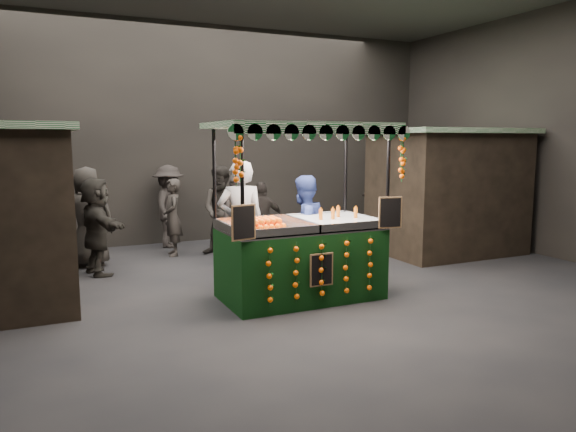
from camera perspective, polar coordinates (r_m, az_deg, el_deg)
name	(u,v)px	position (r m, az deg, el deg)	size (l,w,h in m)	color
ground	(287,294)	(8.48, -0.09, -8.19)	(12.00, 12.00, 0.00)	black
market_hall	(287,70)	(8.21, -0.09, 15.11)	(12.10, 10.10, 5.05)	black
neighbour_stall_right	(447,191)	(11.89, 16.40, 2.58)	(3.00, 2.20, 2.60)	black
juice_stall	(302,245)	(8.08, 1.51, -3.11)	(2.70, 1.59, 2.61)	black
vendor_grey	(241,224)	(8.74, -4.99, -0.84)	(0.85, 0.66, 2.06)	gray
vendor_blue	(303,229)	(8.97, 1.62, -1.43)	(1.04, 0.92, 1.79)	navy
shopper_0	(239,222)	(9.95, -5.17, -0.62)	(0.72, 0.55, 1.76)	black
shopper_1	(223,211)	(11.23, -6.87, 0.56)	(1.13, 1.06, 1.84)	black
shopper_2	(262,220)	(10.95, -2.70, -0.39)	(0.95, 0.53, 1.54)	black
shopper_3	(169,206)	(12.23, -12.43, 1.00)	(1.06, 1.35, 1.83)	black
shopper_4	(88,217)	(10.79, -20.32, -0.08)	(0.92, 0.60, 1.88)	#272320
shopper_5	(397,199)	(13.45, 11.37, 1.76)	(1.66, 1.58, 1.88)	#292321
shopper_6	(173,217)	(11.35, -12.05, -0.14)	(0.43, 0.61, 1.59)	#2D2825
shopper_7	(97,226)	(10.07, -19.51, -1.03)	(0.83, 1.68, 1.73)	black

